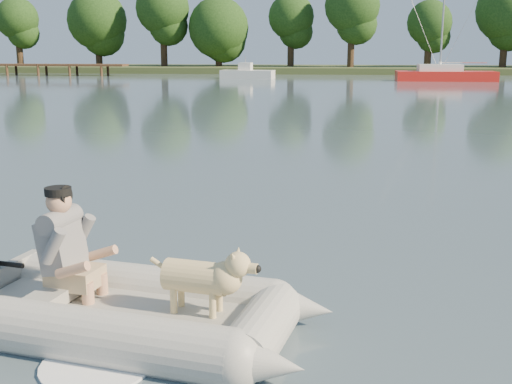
# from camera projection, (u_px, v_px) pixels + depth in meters

# --- Properties ---
(water) EXTENTS (160.00, 160.00, 0.00)m
(water) POSITION_uv_depth(u_px,v_px,m) (179.00, 311.00, 6.71)
(water) COLOR slate
(water) RESTS_ON ground
(shore_bank) EXTENTS (160.00, 12.00, 0.70)m
(shore_bank) POSITION_uv_depth(u_px,v_px,m) (314.00, 70.00, 66.72)
(shore_bank) COLOR #47512D
(shore_bank) RESTS_ON water
(dock) EXTENTS (18.00, 2.00, 1.04)m
(dock) POSITION_uv_depth(u_px,v_px,m) (32.00, 70.00, 59.76)
(dock) COLOR #4C331E
(dock) RESTS_ON water
(treeline) EXTENTS (71.02, 7.35, 9.27)m
(treeline) POSITION_uv_depth(u_px,v_px,m) (278.00, 18.00, 65.09)
(treeline) COLOR #332316
(treeline) RESTS_ON shore_bank
(dinghy) EXTENTS (5.50, 4.36, 1.45)m
(dinghy) POSITION_uv_depth(u_px,v_px,m) (128.00, 269.00, 6.15)
(dinghy) COLOR #A3A39D
(dinghy) RESTS_ON water
(man) EXTENTS (0.88, 0.79, 1.13)m
(man) POSITION_uv_depth(u_px,v_px,m) (63.00, 241.00, 6.37)
(man) COLOR slate
(man) RESTS_ON dinghy
(dog) EXTENTS (1.03, 0.53, 0.65)m
(dog) POSITION_uv_depth(u_px,v_px,m) (196.00, 282.00, 6.02)
(dog) COLOR tan
(dog) RESTS_ON dinghy
(motorboat) EXTENTS (4.76, 2.33, 1.93)m
(motorboat) POSITION_uv_depth(u_px,v_px,m) (248.00, 68.00, 53.48)
(motorboat) COLOR white
(motorboat) RESTS_ON water
(sailboat) EXTENTS (7.61, 2.31, 10.44)m
(sailboat) POSITION_uv_depth(u_px,v_px,m) (445.00, 75.00, 50.02)
(sailboat) COLOR red
(sailboat) RESTS_ON water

